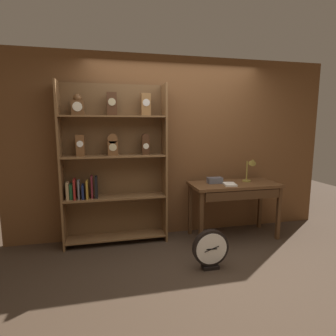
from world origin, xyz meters
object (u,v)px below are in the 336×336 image
(bookshelf, at_px, (112,163))
(workbench, at_px, (235,191))
(round_clock_large, at_px, (211,249))
(open_repair_manual, at_px, (230,184))
(desk_lamp, at_px, (251,166))
(toolbox_small, at_px, (215,180))

(bookshelf, relative_size, workbench, 1.72)
(round_clock_large, bearing_deg, open_repair_manual, 51.78)
(open_repair_manual, height_order, round_clock_large, open_repair_manual)
(bookshelf, relative_size, round_clock_large, 4.71)
(desk_lamp, distance_m, open_repair_manual, 0.47)
(workbench, bearing_deg, open_repair_manual, -146.93)
(bookshelf, distance_m, workbench, 1.77)
(workbench, distance_m, open_repair_manual, 0.19)
(workbench, relative_size, round_clock_large, 2.74)
(workbench, xyz_separation_m, desk_lamp, (0.27, 0.06, 0.33))
(bookshelf, xyz_separation_m, toolbox_small, (1.43, -0.15, -0.27))
(desk_lamp, bearing_deg, open_repair_manual, -160.66)
(round_clock_large, bearing_deg, workbench, 49.17)
(desk_lamp, height_order, toolbox_small, desk_lamp)
(bookshelf, relative_size, toolbox_small, 10.30)
(toolbox_small, xyz_separation_m, round_clock_large, (-0.39, -0.86, -0.61))
(toolbox_small, xyz_separation_m, open_repair_manual, (0.15, -0.17, -0.03))
(bookshelf, distance_m, open_repair_manual, 1.64)
(bookshelf, xyz_separation_m, round_clock_large, (1.04, -1.01, -0.88))
(bookshelf, bearing_deg, desk_lamp, -5.19)
(desk_lamp, height_order, open_repair_manual, desk_lamp)
(workbench, xyz_separation_m, toolbox_small, (-0.27, 0.09, 0.14))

